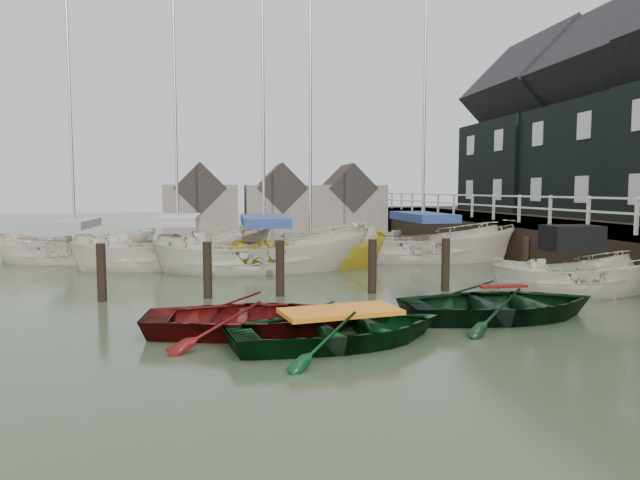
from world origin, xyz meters
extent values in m
plane|color=#303924|center=(0.00, 0.00, 0.00)|extent=(120.00, 120.00, 0.00)
cube|color=black|center=(9.50, 10.00, 1.40)|extent=(3.00, 32.00, 0.20)
cube|color=silver|center=(8.00, 10.00, 2.45)|extent=(0.06, 32.00, 0.06)
cube|color=silver|center=(8.00, 10.00, 2.05)|extent=(0.06, 32.00, 0.06)
cube|color=black|center=(15.00, 12.00, 4.00)|extent=(6.00, 7.00, 5.00)
cube|color=black|center=(15.00, 12.00, 8.25)|extent=(6.11, 7.14, 6.11)
cube|color=black|center=(15.00, 19.00, 4.00)|extent=(6.40, 7.00, 5.00)
cube|color=black|center=(15.00, 19.00, 8.25)|extent=(6.52, 7.14, 6.52)
cylinder|color=black|center=(-5.50, 3.00, 0.50)|extent=(0.22, 0.22, 1.80)
cylinder|color=black|center=(-3.00, 3.00, 0.50)|extent=(0.22, 0.22, 1.80)
cylinder|color=black|center=(-1.20, 3.00, 0.50)|extent=(0.22, 0.22, 1.80)
cylinder|color=black|center=(1.20, 3.00, 0.50)|extent=(0.22, 0.22, 1.80)
cylinder|color=black|center=(3.20, 3.00, 0.50)|extent=(0.22, 0.22, 1.80)
cylinder|color=black|center=(5.50, 3.00, 0.50)|extent=(0.22, 0.22, 1.80)
cube|color=#665B51|center=(-4.00, 26.00, 1.50)|extent=(4.50, 4.00, 3.00)
cube|color=#282321|center=(-4.00, 26.00, 2.80)|extent=(3.18, 4.08, 3.18)
cube|color=#665B51|center=(1.00, 26.00, 1.50)|extent=(4.50, 4.00, 3.00)
cube|color=#282321|center=(1.00, 26.00, 2.80)|extent=(3.18, 4.08, 3.18)
cube|color=#665B51|center=(5.50, 26.00, 1.50)|extent=(4.50, 4.00, 3.00)
cube|color=#282321|center=(5.50, 26.00, 2.80)|extent=(3.18, 4.08, 3.18)
imported|color=#510D0B|center=(-2.00, -0.68, 0.00)|extent=(4.32, 3.23, 0.85)
imported|color=black|center=(-0.60, -1.67, 0.00)|extent=(4.39, 3.49, 0.82)
imported|color=black|center=(3.13, -0.30, 0.00)|extent=(4.35, 3.19, 0.88)
imported|color=beige|center=(6.19, 1.82, 0.00)|extent=(4.50, 1.96, 1.70)
cube|color=black|center=(6.19, 2.02, 1.45)|extent=(1.37, 1.09, 0.65)
imported|color=beige|center=(-4.20, 9.41, 0.00)|extent=(7.57, 4.62, 2.74)
cylinder|color=#B2B2B7|center=(-4.20, 9.41, 5.59)|extent=(0.10, 0.10, 8.16)
cube|color=#9B9AA0|center=(-4.20, 9.41, 1.63)|extent=(4.15, 2.49, 0.30)
imported|color=beige|center=(-1.27, 7.79, 0.00)|extent=(7.27, 2.86, 2.79)
cylinder|color=#B2B2B7|center=(-1.27, 7.79, 6.34)|extent=(0.10, 0.10, 9.62)
cube|color=navy|center=(-1.27, 7.79, 1.65)|extent=(4.00, 1.52, 0.30)
imported|color=gold|center=(0.35, 8.16, 0.00)|extent=(5.91, 2.92, 2.19)
cylinder|color=#B2B2B7|center=(0.35, 8.16, 5.45)|extent=(0.10, 0.10, 8.50)
imported|color=beige|center=(4.88, 9.52, 0.00)|extent=(7.63, 4.11, 2.79)
cylinder|color=#B2B2B7|center=(4.88, 9.52, 6.01)|extent=(0.10, 0.10, 8.95)
cube|color=navy|center=(4.88, 9.52, 1.66)|extent=(4.19, 2.21, 0.30)
imported|color=beige|center=(-8.07, 11.09, 0.00)|extent=(6.48, 3.52, 2.37)
cylinder|color=#B2B2B7|center=(-8.07, 11.09, 5.43)|extent=(0.10, 0.10, 8.25)
cube|color=gray|center=(-8.07, 11.09, 1.42)|extent=(3.55, 1.90, 0.30)
camera|label=1|loc=(-2.55, -11.23, 2.67)|focal=32.00mm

